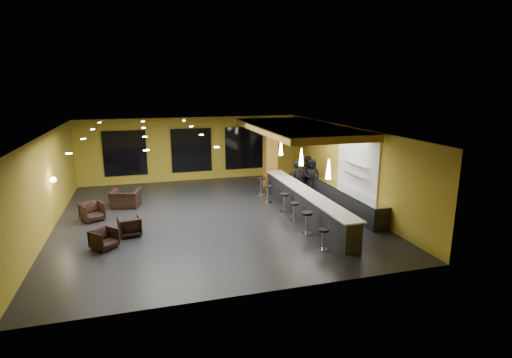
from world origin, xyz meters
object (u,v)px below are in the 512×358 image
object	(u,v)px
staff_a	(297,179)
armchair_b	(130,226)
bar_stool_2	(294,209)
bar_stool_3	(285,200)
pendant_1	(301,157)
armchair_a	(104,239)
bar_stool_0	(323,237)
bar_stool_5	(261,184)
bar_counter	(305,204)
armchair_c	(92,212)
prep_counter	(343,198)
staff_b	(308,175)
staff_c	(311,176)
pendant_2	(281,148)
bar_stool_1	(307,220)
bar_stool_4	(268,192)
pendant_0	(329,169)
column	(270,155)
armchair_d	(125,199)

from	to	relation	value
staff_a	armchair_b	xyz separation A→B (m)	(-7.56, -2.98, -0.53)
bar_stool_2	bar_stool_3	distance (m)	1.21
pendant_1	staff_a	size ratio (longest dim) A/B	0.40
staff_a	armchair_a	xyz separation A→B (m)	(-8.34, -3.97, -0.55)
bar_stool_0	bar_stool_5	size ratio (longest dim) A/B	0.83
armchair_b	pendant_1	bearing A→B (deg)	177.44
armchair_b	bar_stool_5	size ratio (longest dim) A/B	0.89
bar_counter	armchair_c	bearing A→B (deg)	168.38
prep_counter	bar_stool_5	distance (m)	4.10
staff_b	staff_c	bearing A→B (deg)	-54.61
bar_stool_2	bar_stool_3	world-z (taller)	bar_stool_3
pendant_2	bar_stool_1	bearing A→B (deg)	-98.76
staff_c	armchair_b	distance (m)	9.11
bar_counter	bar_stool_4	xyz separation A→B (m)	(-0.92, 2.10, 0.02)
bar_stool_2	bar_stool_5	distance (m)	4.06
staff_b	pendant_0	bearing A→B (deg)	-113.51
armchair_b	armchair_c	size ratio (longest dim) A/B	0.95
column	pendant_2	bearing A→B (deg)	-90.00
column	staff_c	size ratio (longest dim) A/B	2.01
bar_stool_0	bar_stool_3	bearing A→B (deg)	87.92
armchair_a	bar_stool_2	distance (m)	7.00
bar_counter	armchair_d	distance (m)	7.80
pendant_1	pendant_2	world-z (taller)	same
bar_counter	bar_stool_3	size ratio (longest dim) A/B	9.78
column	bar_stool_4	bearing A→B (deg)	-110.16
prep_counter	pendant_1	distance (m)	2.77
bar_stool_1	bar_stool_3	distance (m)	2.61
staff_a	staff_c	distance (m)	0.97
staff_a	staff_b	distance (m)	0.93
armchair_b	bar_stool_0	bearing A→B (deg)	143.57
armchair_b	armchair_c	xyz separation A→B (m)	(-1.45, 2.05, 0.02)
bar_stool_1	armchair_d	bearing A→B (deg)	140.69
column	armchair_b	xyz separation A→B (m)	(-6.87, -4.94, -1.40)
bar_counter	bar_stool_0	world-z (taller)	bar_counter
prep_counter	armchair_b	world-z (taller)	prep_counter
pendant_1	bar_stool_4	bearing A→B (deg)	119.83
column	bar_counter	bearing A→B (deg)	-90.00
armchair_d	bar_counter	bearing A→B (deg)	170.04
bar_stool_2	bar_stool_4	xyz separation A→B (m)	(-0.23, 2.68, 0.03)
bar_stool_1	bar_stool_3	world-z (taller)	bar_stool_1
staff_a	bar_stool_4	xyz separation A→B (m)	(-1.61, -0.54, -0.36)
column	armchair_c	distance (m)	8.91
staff_b	bar_stool_0	world-z (taller)	staff_b
prep_counter	bar_stool_4	distance (m)	3.33
pendant_0	bar_stool_4	world-z (taller)	pendant_0
bar_stool_0	prep_counter	bearing A→B (deg)	54.49
pendant_0	pendant_2	size ratio (longest dim) A/B	1.00
column	bar_stool_3	bearing A→B (deg)	-99.29
pendant_0	bar_counter	bearing A→B (deg)	90.00
armchair_d	bar_stool_2	size ratio (longest dim) A/B	1.54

